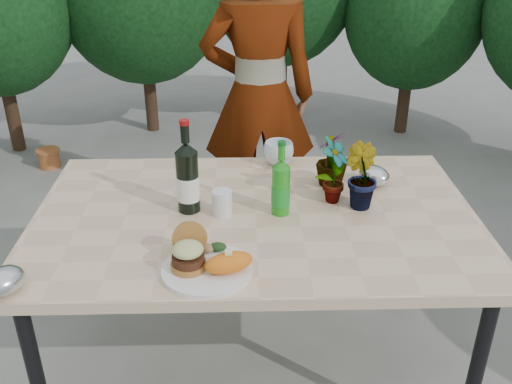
{
  "coord_description": "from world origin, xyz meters",
  "views": [
    {
      "loc": [
        -0.05,
        -1.8,
        1.77
      ],
      "look_at": [
        0.0,
        -0.08,
        0.88
      ],
      "focal_mm": 40.0,
      "sensor_mm": 36.0,
      "label": 1
    }
  ],
  "objects_px": {
    "patio_table": "(255,227)",
    "wine_bottle": "(188,178)",
    "dinner_plate": "(207,270)",
    "person": "(259,97)"
  },
  "relations": [
    {
      "from": "dinner_plate",
      "to": "person",
      "type": "height_order",
      "value": "person"
    },
    {
      "from": "patio_table",
      "to": "person",
      "type": "distance_m",
      "value": 1.1
    },
    {
      "from": "dinner_plate",
      "to": "wine_bottle",
      "type": "relative_size",
      "value": 0.8
    },
    {
      "from": "dinner_plate",
      "to": "wine_bottle",
      "type": "distance_m",
      "value": 0.42
    },
    {
      "from": "dinner_plate",
      "to": "person",
      "type": "relative_size",
      "value": 0.17
    },
    {
      "from": "patio_table",
      "to": "dinner_plate",
      "type": "relative_size",
      "value": 5.71
    },
    {
      "from": "patio_table",
      "to": "wine_bottle",
      "type": "distance_m",
      "value": 0.31
    },
    {
      "from": "person",
      "to": "dinner_plate",
      "type": "bearing_deg",
      "value": 79.95
    },
    {
      "from": "patio_table",
      "to": "person",
      "type": "height_order",
      "value": "person"
    },
    {
      "from": "person",
      "to": "wine_bottle",
      "type": "bearing_deg",
      "value": 72.77
    }
  ]
}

